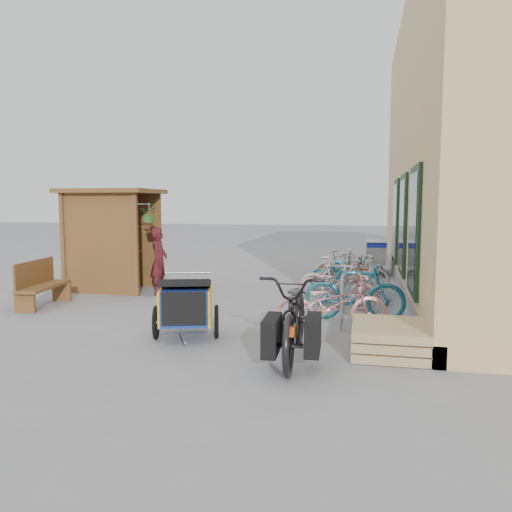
% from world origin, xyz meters
% --- Properties ---
extents(ground, '(80.00, 80.00, 0.00)m').
position_xyz_m(ground, '(0.00, 0.00, 0.00)').
color(ground, gray).
extents(kiosk, '(2.49, 1.65, 2.40)m').
position_xyz_m(kiosk, '(-3.28, 2.47, 1.55)').
color(kiosk, brown).
rests_on(kiosk, ground).
extents(bike_rack, '(0.05, 5.35, 0.86)m').
position_xyz_m(bike_rack, '(2.30, 2.40, 0.52)').
color(bike_rack, '#A5A8AD').
rests_on(bike_rack, ground).
extents(pallet_stack, '(1.00, 1.20, 0.40)m').
position_xyz_m(pallet_stack, '(3.00, -1.40, 0.21)').
color(pallet_stack, tan).
rests_on(pallet_stack, ground).
extents(bench, '(0.63, 1.52, 0.93)m').
position_xyz_m(bench, '(-3.68, 0.38, 0.48)').
color(bench, brown).
rests_on(bench, ground).
extents(shopping_carts, '(0.57, 1.91, 1.02)m').
position_xyz_m(shopping_carts, '(3.00, 6.73, 0.59)').
color(shopping_carts, silver).
rests_on(shopping_carts, ground).
extents(child_trailer, '(1.10, 1.71, 0.99)m').
position_xyz_m(child_trailer, '(-0.01, -1.22, 0.55)').
color(child_trailer, '#1C3B9C').
rests_on(child_trailer, ground).
extents(cargo_bike, '(0.88, 2.28, 1.18)m').
position_xyz_m(cargo_bike, '(1.78, -1.90, 0.58)').
color(cargo_bike, black).
rests_on(cargo_bike, ground).
extents(person_kiosk, '(0.42, 0.59, 1.53)m').
position_xyz_m(person_kiosk, '(-1.89, 2.16, 0.76)').
color(person_kiosk, maroon).
rests_on(person_kiosk, ground).
extents(bike_0, '(1.89, 1.03, 0.94)m').
position_xyz_m(bike_0, '(2.17, -0.49, 0.47)').
color(bike_0, pink).
rests_on(bike_0, ground).
extents(bike_1, '(1.77, 0.51, 1.06)m').
position_xyz_m(bike_1, '(2.49, 0.49, 0.53)').
color(bike_1, '#1F687F').
rests_on(bike_1, ground).
extents(bike_2, '(1.75, 1.08, 0.87)m').
position_xyz_m(bike_2, '(2.13, 1.53, 0.43)').
color(bike_2, pink).
rests_on(bike_2, ground).
extents(bike_3, '(1.69, 0.65, 0.99)m').
position_xyz_m(bike_3, '(2.13, 1.86, 0.49)').
color(bike_3, silver).
rests_on(bike_3, ground).
extents(bike_4, '(1.79, 1.09, 0.89)m').
position_xyz_m(bike_4, '(2.21, 2.98, 0.44)').
color(bike_4, '#1F687F').
rests_on(bike_4, ground).
extents(bike_5, '(1.62, 0.73, 0.94)m').
position_xyz_m(bike_5, '(2.47, 3.17, 0.47)').
color(bike_5, silver).
rests_on(bike_5, ground).
extents(bike_6, '(1.61, 0.85, 0.80)m').
position_xyz_m(bike_6, '(2.17, 3.96, 0.40)').
color(bike_6, maroon).
rests_on(bike_6, ground).
extents(bike_7, '(1.54, 0.89, 0.89)m').
position_xyz_m(bike_7, '(2.12, 4.43, 0.45)').
color(bike_7, silver).
rests_on(bike_7, ground).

